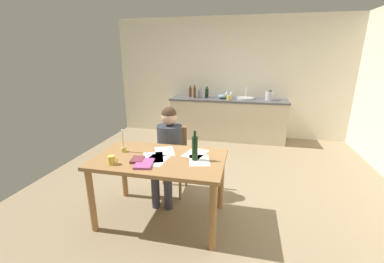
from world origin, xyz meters
TOP-DOWN VIEW (x-y plane):
  - ground_plane at (0.00, 0.00)m, footprint 5.20×5.20m
  - wall_back at (0.00, 2.60)m, footprint 5.20×0.12m
  - kitchen_counter at (0.00, 2.24)m, footprint 2.49×0.64m
  - dining_table at (-0.47, -0.83)m, footprint 1.39×0.83m
  - chair_at_table at (-0.54, -0.17)m, footprint 0.41×0.41m
  - person_seated at (-0.54, -0.32)m, footprint 0.33×0.59m
  - coffee_mug at (-0.88, -1.10)m, footprint 0.11×0.07m
  - candlestick at (-0.92, -0.76)m, footprint 0.06×0.06m
  - book_magazine at (-0.56, -1.04)m, footprint 0.21×0.27m
  - book_cookery at (-0.66, -0.96)m, footprint 0.15×0.18m
  - paper_letter at (-0.04, -0.81)m, footprint 0.27×0.34m
  - paper_bill at (-0.54, -0.84)m, footprint 0.30×0.35m
  - paper_envelope at (-0.48, -0.65)m, footprint 0.31×0.35m
  - paper_receipt at (-0.12, -0.63)m, footprint 0.28×0.34m
  - paper_notice at (-0.48, -0.91)m, footprint 0.23×0.31m
  - wine_bottle_on_table at (-0.09, -0.81)m, footprint 0.06×0.06m
  - sink_unit at (0.37, 2.24)m, footprint 0.36×0.36m
  - bottle_oil at (-0.86, 2.31)m, footprint 0.06×0.06m
  - bottle_vinegar at (-0.74, 2.23)m, footprint 0.06×0.06m
  - bottle_wine_red at (-0.63, 2.27)m, footprint 0.08×0.08m
  - bottle_sauce at (-0.48, 2.30)m, footprint 0.08×0.08m
  - mixing_bowl at (-0.12, 2.25)m, footprint 0.21×0.21m
  - stovetop_kettle at (0.86, 2.24)m, footprint 0.18×0.18m
  - wine_glass_near_sink at (0.05, 2.39)m, footprint 0.07×0.07m
  - wine_glass_by_kettle at (-0.04, 2.39)m, footprint 0.07×0.07m
  - teacup_on_counter at (0.03, 2.09)m, footprint 0.12×0.08m

SIDE VIEW (x-z plane):
  - ground_plane at x=0.00m, z-range -0.04..0.00m
  - kitchen_counter at x=0.00m, z-range 0.00..0.90m
  - chair_at_table at x=-0.54m, z-range 0.06..0.94m
  - dining_table at x=-0.47m, z-range 0.27..1.03m
  - person_seated at x=-0.54m, z-range 0.08..1.28m
  - paper_letter at x=-0.04m, z-range 0.76..0.76m
  - paper_bill at x=-0.54m, z-range 0.76..0.76m
  - paper_envelope at x=-0.48m, z-range 0.76..0.76m
  - paper_receipt at x=-0.12m, z-range 0.76..0.76m
  - paper_notice at x=-0.48m, z-range 0.76..0.76m
  - book_magazine at x=-0.56m, z-range 0.76..0.78m
  - book_cookery at x=-0.66m, z-range 0.76..0.78m
  - coffee_mug at x=-0.88m, z-range 0.76..0.85m
  - candlestick at x=-0.92m, z-range 0.70..0.96m
  - wine_bottle_on_table at x=-0.09m, z-range 0.73..1.05m
  - sink_unit at x=0.37m, z-range 0.80..1.04m
  - mixing_bowl at x=-0.12m, z-range 0.90..0.99m
  - teacup_on_counter at x=0.03m, z-range 0.90..1.00m
  - stovetop_kettle at x=0.86m, z-range 0.89..1.11m
  - bottle_sauce at x=-0.48m, z-range 0.88..1.12m
  - bottle_oil at x=-0.86m, z-range 0.88..1.13m
  - bottle_wine_red at x=-0.63m, z-range 0.88..1.13m
  - wine_glass_near_sink at x=0.05m, z-range 0.93..1.09m
  - wine_glass_by_kettle at x=-0.04m, z-range 0.93..1.09m
  - bottle_vinegar at x=-0.74m, z-range 0.88..1.16m
  - wall_back at x=0.00m, z-range 0.00..2.60m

